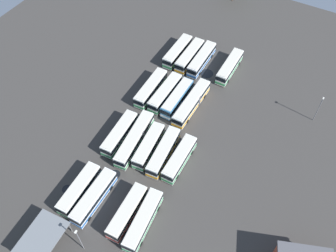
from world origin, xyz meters
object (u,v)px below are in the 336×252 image
object	(u,v)px
bus_row1_slot0	(151,88)
bus_row2_slot0	(120,134)
bus_row1_slot1	(165,93)
bus_row1_slot3	(192,103)
lamp_post_near_entrance	(319,108)
bus_row2_slot2	(149,146)
bus_row2_slot4	(179,159)
bus_row0_slot4	(230,67)
bus_row0_slot2	(202,59)
bus_row3_slot3	(127,212)
bus_row3_slot4	(143,220)
bus_row2_slot1	(135,139)
bus_row2_slot3	(163,152)
lamp_post_mid_lot	(80,240)
bus_row0_slot0	(178,51)
bus_row0_slot1	(190,56)
bus_row3_slot0	(79,189)
bus_row3_slot1	(94,197)
bus_row1_slot2	(177,98)
maintenance_shelter	(41,237)

from	to	relation	value
bus_row1_slot0	bus_row2_slot0	xyz separation A→B (m)	(14.76, 1.19, -0.00)
bus_row1_slot0	bus_row1_slot1	size ratio (longest dim) A/B	1.00
bus_row1_slot3	lamp_post_near_entrance	size ratio (longest dim) A/B	1.93
bus_row1_slot3	bus_row1_slot1	bearing A→B (deg)	-87.72
bus_row2_slot2	bus_row2_slot4	world-z (taller)	same
bus_row0_slot4	lamp_post_near_entrance	distance (m)	23.50
bus_row2_slot2	bus_row0_slot2	bearing A→B (deg)	-175.48
bus_row3_slot3	bus_row1_slot1	bearing A→B (deg)	-163.13
bus_row2_slot2	bus_row3_slot4	size ratio (longest dim) A/B	0.92
bus_row2_slot2	bus_row1_slot0	bearing A→B (deg)	-150.27
bus_row1_slot3	bus_row2_slot0	distance (m)	18.02
bus_row2_slot2	bus_row2_slot4	bearing A→B (deg)	93.28
bus_row2_slot1	bus_row2_slot3	size ratio (longest dim) A/B	1.20
bus_row2_slot2	lamp_post_mid_lot	xyz separation A→B (m)	(23.50, 0.92, 2.41)
bus_row0_slot0	lamp_post_mid_lot	size ratio (longest dim) A/B	1.52
bus_row2_slot4	lamp_post_mid_lot	distance (m)	24.80
bus_row1_slot0	bus_row1_slot1	xyz separation A→B (m)	(-0.41, 3.65, 0.00)
bus_row1_slot0	lamp_post_mid_lot	distance (m)	39.09
bus_row2_slot3	bus_row2_slot4	world-z (taller)	same
bus_row0_slot1	bus_row3_slot0	bearing A→B (deg)	-0.82
bus_row2_slot2	bus_row2_slot3	bearing A→B (deg)	93.40
bus_row1_slot1	bus_row0_slot2	bearing A→B (deg)	171.22
bus_row0_slot0	bus_row0_slot1	bearing A→B (deg)	90.65
bus_row1_slot1	bus_row3_slot1	distance (m)	30.02
bus_row1_slot1	bus_row1_slot2	world-z (taller)	same
bus_row0_slot2	bus_row1_slot2	bearing A→B (deg)	4.07
bus_row2_slot2	maintenance_shelter	size ratio (longest dim) A/B	1.22
bus_row2_slot0	bus_row1_slot0	bearing A→B (deg)	-175.38
bus_row0_slot2	bus_row3_slot1	size ratio (longest dim) A/B	1.01
bus_row1_slot1	bus_row1_slot3	world-z (taller)	same
bus_row2_slot4	bus_row0_slot1	bearing A→B (deg)	-156.24
bus_row0_slot2	bus_row3_slot4	distance (m)	45.07
bus_row0_slot2	bus_row2_slot3	distance (m)	29.82
bus_row1_slot2	bus_row2_slot4	size ratio (longest dim) A/B	1.05
lamp_post_near_entrance	bus_row2_slot1	bearing A→B (deg)	-50.96
bus_row1_slot3	bus_row1_slot2	bearing A→B (deg)	-83.92
bus_row0_slot0	bus_row3_slot4	xyz separation A→B (m)	(43.62, 16.81, 0.00)
bus_row2_slot3	bus_row3_slot3	distance (m)	14.78
bus_row2_slot1	lamp_post_near_entrance	bearing A→B (deg)	129.04
bus_row1_slot2	bus_row0_slot0	bearing A→B (deg)	-151.57
bus_row2_slot0	lamp_post_mid_lot	distance (m)	24.61
bus_row0_slot0	bus_row0_slot4	size ratio (longest dim) A/B	1.00
bus_row1_slot3	bus_row3_slot3	distance (m)	29.72
bus_row0_slot1	bus_row1_slot0	size ratio (longest dim) A/B	0.99
bus_row1_slot3	bus_row3_slot4	xyz separation A→B (m)	(29.58, 5.48, -0.00)
bus_row0_slot4	bus_row2_slot0	distance (m)	33.02
lamp_post_near_entrance	lamp_post_mid_lot	size ratio (longest dim) A/B	0.96
bus_row1_slot0	lamp_post_near_entrance	world-z (taller)	lamp_post_near_entrance
bus_row1_slot2	bus_row2_slot1	xyz separation A→B (m)	(14.64, -2.23, 0.00)
bus_row3_slot0	bus_row3_slot4	distance (m)	13.98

